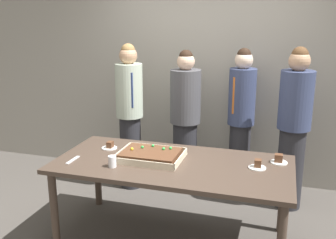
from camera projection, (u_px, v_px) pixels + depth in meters
The scene contains 13 objects.
ground_plane at pixel (172, 238), 3.63m from camera, with size 12.00×12.00×0.00m, color #4C4742.
interior_back_panel at pixel (209, 59), 4.72m from camera, with size 8.00×0.12×3.00m, color #9E998E.
party_table at pixel (172, 170), 3.45m from camera, with size 2.10×1.00×0.76m.
sheet_cake at pixel (151, 155), 3.51m from camera, with size 0.58×0.44×0.10m.
plated_slice_near_left at pixel (110, 146), 3.79m from camera, with size 0.15×0.15×0.07m.
plated_slice_near_right at pixel (279, 160), 3.42m from camera, with size 0.15×0.15×0.08m.
plated_slice_far_left at pixel (258, 165), 3.30m from camera, with size 0.15×0.15×0.08m.
drink_cup_nearest at pixel (112, 161), 3.32m from camera, with size 0.07×0.07×0.10m, color white.
cake_server_utensil at pixel (73, 160), 3.48m from camera, with size 0.03×0.20×0.01m, color silver.
person_serving_front at pixel (130, 114), 4.51m from camera, with size 0.31×0.31×1.72m.
person_green_shirt_behind at pixel (241, 118), 4.41m from camera, with size 0.30×0.30×1.68m.
person_striped_tie_right at pixel (294, 127), 4.01m from camera, with size 0.34×0.34×1.73m.
person_far_right_suit at pixel (185, 120), 4.47m from camera, with size 0.35×0.35×1.66m.
Camera 1 is at (0.90, -3.09, 2.02)m, focal length 41.32 mm.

